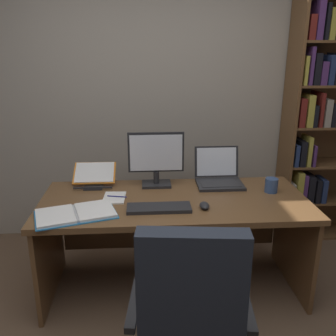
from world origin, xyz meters
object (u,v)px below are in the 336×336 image
object	(u,v)px
open_binder	(76,214)
bookshelf	(324,125)
keyboard	(159,208)
laptop	(219,176)
pen	(117,196)
computer_mouse	(204,206)
monitor	(156,160)
reading_stand_with_book	(94,175)
desk	(173,218)
office_chair	(190,330)
coffee_mug	(271,185)
notepad	(114,198)

from	to	relation	value
open_binder	bookshelf	bearing A→B (deg)	8.99
keyboard	open_binder	world-z (taller)	same
laptop	pen	size ratio (longest dim) A/B	2.49
laptop	computer_mouse	xyz separation A→B (m)	(-0.18, -0.46, -0.04)
bookshelf	monitor	size ratio (longest dim) A/B	5.10
keyboard	reading_stand_with_book	world-z (taller)	reading_stand_with_book
desk	laptop	world-z (taller)	laptop
office_chair	computer_mouse	bearing A→B (deg)	82.45
coffee_mug	pen	bearing A→B (deg)	-177.73
monitor	coffee_mug	world-z (taller)	monitor
laptop	keyboard	world-z (taller)	laptop
office_chair	reading_stand_with_book	size ratio (longest dim) A/B	3.20
notepad	desk	bearing A→B (deg)	6.15
office_chair	coffee_mug	bearing A→B (deg)	60.94
monitor	computer_mouse	distance (m)	0.57
monitor	notepad	size ratio (longest dim) A/B	2.00
reading_stand_with_book	monitor	bearing A→B (deg)	-7.11
desk	monitor	xyz separation A→B (m)	(-0.12, 0.20, 0.39)
keyboard	computer_mouse	size ratio (longest dim) A/B	4.04
notepad	office_chair	bearing A→B (deg)	-66.82
open_binder	notepad	world-z (taller)	open_binder
computer_mouse	coffee_mug	world-z (taller)	coffee_mug
office_chair	bookshelf	bearing A→B (deg)	56.68
monitor	keyboard	world-z (taller)	monitor
desk	keyboard	world-z (taller)	keyboard
monitor	bookshelf	bearing A→B (deg)	17.97
bookshelf	office_chair	distance (m)	2.31
laptop	coffee_mug	size ratio (longest dim) A/B	3.34
keyboard	laptop	bearing A→B (deg)	43.52
monitor	keyboard	distance (m)	0.49
open_binder	desk	bearing A→B (deg)	8.41
desk	office_chair	distance (m)	1.03
office_chair	pen	distance (m)	1.10
coffee_mug	open_binder	bearing A→B (deg)	-167.41
keyboard	notepad	xyz separation A→B (m)	(-0.31, 0.21, -0.01)
open_binder	monitor	bearing A→B (deg)	26.54
office_chair	reading_stand_with_book	bearing A→B (deg)	120.74
laptop	pen	bearing A→B (deg)	-162.00
keyboard	computer_mouse	distance (m)	0.30
bookshelf	reading_stand_with_book	world-z (taller)	bookshelf
laptop	coffee_mug	distance (m)	0.40
open_binder	pen	world-z (taller)	open_binder
computer_mouse	open_binder	bearing A→B (deg)	-176.55
monitor	notepad	distance (m)	0.44
monitor	reading_stand_with_book	size ratio (longest dim) A/B	1.31
keyboard	notepad	size ratio (longest dim) A/B	2.00
reading_stand_with_book	desk	bearing A→B (deg)	-23.35
bookshelf	pen	distance (m)	1.98
bookshelf	keyboard	size ratio (longest dim) A/B	5.10
keyboard	notepad	bearing A→B (deg)	145.44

